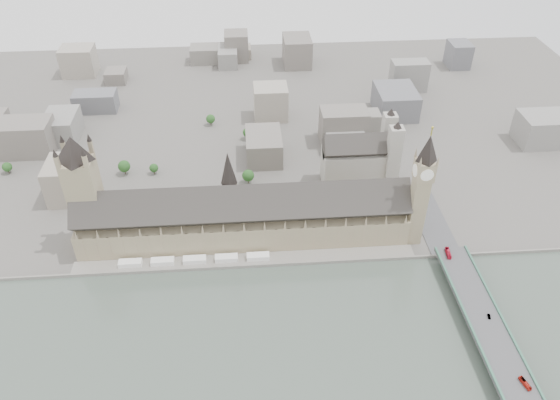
{
  "coord_description": "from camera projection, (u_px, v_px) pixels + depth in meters",
  "views": [
    {
      "loc": [
        3.42,
        -324.55,
        300.33
      ],
      "look_at": [
        30.03,
        26.97,
        33.33
      ],
      "focal_mm": 35.0,
      "sensor_mm": 36.0,
      "label": 1
    }
  ],
  "objects": [
    {
      "name": "car_approach",
      "position": [
        429.0,
        191.0,
        489.47
      ],
      "size": [
        2.46,
        5.65,
        1.62
      ],
      "primitive_type": "imported",
      "rotation": [
        0.0,
        0.0,
        0.03
      ],
      "color": "gray",
      "rests_on": "westminster_bridge"
    },
    {
      "name": "bridge_parapets",
      "position": [
        512.0,
        374.0,
        337.39
      ],
      "size": [
        25.0,
        235.0,
        1.15
      ],
      "primitive_type": null,
      "color": "#3C6D57",
      "rests_on": "westminster_bridge"
    },
    {
      "name": "city_skyline_inland",
      "position": [
        239.0,
        96.0,
        622.38
      ],
      "size": [
        720.0,
        360.0,
        38.0
      ],
      "primitive_type": null,
      "color": "gray",
      "rests_on": "ground"
    },
    {
      "name": "westminster_abbey",
      "position": [
        361.0,
        159.0,
        506.15
      ],
      "size": [
        68.0,
        36.0,
        64.0
      ],
      "color": "gray",
      "rests_on": "ground"
    },
    {
      "name": "terrace_tents",
      "position": [
        195.0,
        260.0,
        428.72
      ],
      "size": [
        118.0,
        7.0,
        4.0
      ],
      "color": "white",
      "rests_on": "river_terrace"
    },
    {
      "name": "central_tower",
      "position": [
        229.0,
        178.0,
        424.2
      ],
      "size": [
        13.0,
        13.0,
        48.0
      ],
      "color": "tan",
      "rests_on": "ground"
    },
    {
      "name": "red_bus_south",
      "position": [
        525.0,
        383.0,
        331.05
      ],
      "size": [
        4.64,
        10.17,
        2.76
      ],
      "primitive_type": "imported",
      "rotation": [
        0.0,
        0.0,
        0.24
      ],
      "color": "red",
      "rests_on": "westminster_bridge"
    },
    {
      "name": "westminster_bridge",
      "position": [
        483.0,
        324.0,
        376.2
      ],
      "size": [
        25.0,
        325.0,
        10.25
      ],
      "primitive_type": "cube",
      "color": "#474749",
      "rests_on": "ground"
    },
    {
      "name": "car_silver",
      "position": [
        489.0,
        316.0,
        373.75
      ],
      "size": [
        2.28,
        4.63,
        1.46
      ],
      "primitive_type": "imported",
      "rotation": [
        0.0,
        0.0,
        -0.17
      ],
      "color": "gray",
      "rests_on": "westminster_bridge"
    },
    {
      "name": "ground",
      "position": [
        245.0,
        255.0,
        439.1
      ],
      "size": [
        900.0,
        900.0,
        0.0
      ],
      "primitive_type": "plane",
      "color": "#595651",
      "rests_on": "ground"
    },
    {
      "name": "river_terrace",
      "position": [
        246.0,
        260.0,
        432.54
      ],
      "size": [
        270.0,
        15.0,
        2.0
      ],
      "primitive_type": "cube",
      "color": "gray",
      "rests_on": "ground"
    },
    {
      "name": "elizabeth_tower",
      "position": [
        422.0,
        183.0,
        418.7
      ],
      "size": [
        17.0,
        17.0,
        107.5
      ],
      "color": "gray",
      "rests_on": "ground"
    },
    {
      "name": "park_trees",
      "position": [
        232.0,
        203.0,
        481.67
      ],
      "size": [
        110.0,
        30.0,
        15.0
      ],
      "primitive_type": null,
      "color": "#1A481B",
      "rests_on": "ground"
    },
    {
      "name": "embankment_wall",
      "position": [
        246.0,
        266.0,
        426.27
      ],
      "size": [
        600.0,
        1.5,
        3.0
      ],
      "primitive_type": "cube",
      "color": "gray",
      "rests_on": "ground"
    },
    {
      "name": "victoria_tower",
      "position": [
        83.0,
        187.0,
        419.1
      ],
      "size": [
        30.0,
        30.0,
        100.0
      ],
      "color": "gray",
      "rests_on": "ground"
    },
    {
      "name": "palace_of_westminster",
      "position": [
        244.0,
        218.0,
        441.05
      ],
      "size": [
        265.0,
        40.73,
        55.44
      ],
      "color": "gray",
      "rests_on": "ground"
    },
    {
      "name": "red_bus_north",
      "position": [
        448.0,
        253.0,
        423.35
      ],
      "size": [
        4.17,
        12.19,
        3.33
      ],
      "primitive_type": "imported",
      "rotation": [
        0.0,
        0.0,
        -0.12
      ],
      "color": "red",
      "rests_on": "westminster_bridge"
    }
  ]
}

